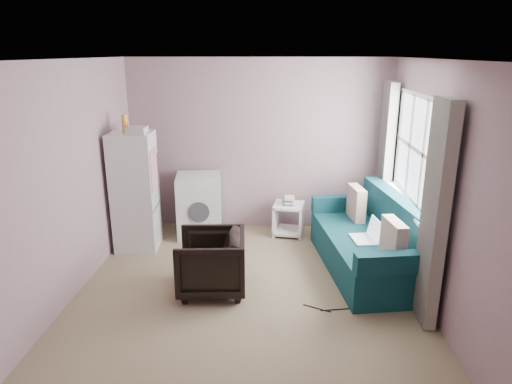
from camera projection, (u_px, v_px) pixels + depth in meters
The scene contains 8 objects.
room at pixel (250, 185), 4.68m from camera, with size 3.84×4.24×2.54m.
armchair at pixel (211, 260), 5.03m from camera, with size 0.73×0.68×0.75m, color black.
fridge at pixel (135, 191), 6.04m from camera, with size 0.59×0.58×1.80m.
washing_machine at pixel (199, 204), 6.58m from camera, with size 0.71×0.71×0.89m.
side_table at pixel (289, 217), 6.63m from camera, with size 0.48×0.48×0.58m.
sofa at pixel (372, 244), 5.54m from camera, with size 1.24×2.16×0.91m.
window_dressing at pixel (405, 183), 5.29m from camera, with size 0.17×2.62×2.18m.
floor_cables at pixel (326, 309), 4.74m from camera, with size 0.48×0.14×0.01m.
Camera 1 is at (0.33, -4.48, 2.57)m, focal length 32.00 mm.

